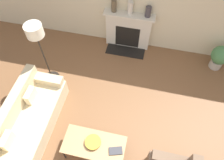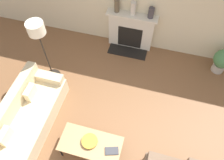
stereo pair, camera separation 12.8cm
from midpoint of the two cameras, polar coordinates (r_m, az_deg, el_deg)
name	(u,v)px [view 2 (the right image)]	position (r m, az deg, el deg)	size (l,w,h in m)	color
ground_plane	(109,146)	(4.80, 0.01, -16.87)	(18.00, 18.00, 0.00)	brown
fireplace	(131,31)	(6.02, 5.55, 12.54)	(1.31, 0.59, 1.08)	beige
couch	(26,119)	(5.01, -20.85, -9.59)	(0.85, 2.24, 0.83)	#CCB78E
coffee_table	(91,144)	(4.39, -4.73, -16.32)	(1.20, 0.58, 0.45)	tan
bowl	(90,141)	(4.34, -5.02, -15.65)	(0.31, 0.31, 0.06)	#BC8E2D
book	(112,151)	(4.29, 0.86, -18.05)	(0.28, 0.22, 0.02)	#38383D
floor_lamp	(39,36)	(4.82, -17.91, 10.87)	(0.39, 0.39, 1.74)	black
mantel_vase_left	(117,6)	(5.65, 1.97, 18.74)	(0.13, 0.13, 0.31)	brown
mantel_vase_center_left	(133,8)	(5.58, 6.22, 18.10)	(0.14, 0.14, 0.34)	beige
mantel_vase_center_right	(151,13)	(5.57, 10.85, 16.86)	(0.14, 0.14, 0.27)	#3D383D
potted_plant	(223,60)	(6.16, 27.48, 4.58)	(0.48, 0.48, 0.68)	#B2A899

